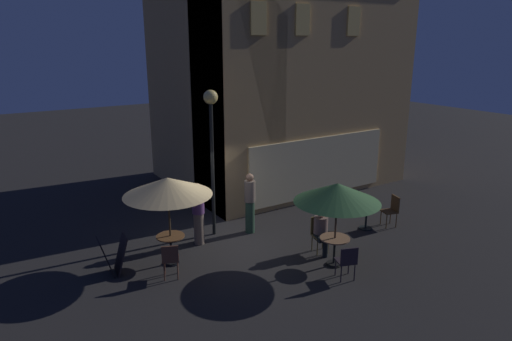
% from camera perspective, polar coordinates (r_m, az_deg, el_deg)
% --- Properties ---
extents(ground_plane, '(60.00, 60.00, 0.00)m').
position_cam_1_polar(ground_plane, '(12.92, -4.34, -9.37)').
color(ground_plane, black).
extents(cafe_building, '(8.32, 6.56, 8.54)m').
position_cam_1_polar(cafe_building, '(16.72, 1.21, 11.66)').
color(cafe_building, tan).
rests_on(cafe_building, ground).
extents(street_lamp_near_corner, '(0.40, 0.40, 4.24)m').
position_cam_1_polar(street_lamp_near_corner, '(12.72, -5.61, 5.56)').
color(street_lamp_near_corner, black).
rests_on(street_lamp_near_corner, ground).
extents(menu_sandwich_board, '(0.70, 0.60, 0.94)m').
position_cam_1_polar(menu_sandwich_board, '(11.76, -17.44, -10.14)').
color(menu_sandwich_board, black).
rests_on(menu_sandwich_board, ground).
extents(cafe_table_0, '(0.75, 0.75, 0.75)m').
position_cam_1_polar(cafe_table_0, '(11.80, 9.81, -9.16)').
color(cafe_table_0, black).
rests_on(cafe_table_0, ground).
extents(cafe_table_1, '(0.72, 0.72, 0.77)m').
position_cam_1_polar(cafe_table_1, '(11.90, -10.61, -8.97)').
color(cafe_table_1, black).
rests_on(cafe_table_1, ground).
extents(cafe_table_2, '(0.77, 0.77, 0.74)m').
position_cam_1_polar(cafe_table_2, '(14.17, 13.68, -5.03)').
color(cafe_table_2, black).
rests_on(cafe_table_2, ground).
extents(patio_umbrella_0, '(2.14, 2.14, 2.19)m').
position_cam_1_polar(patio_umbrella_0, '(11.29, 10.14, -2.79)').
color(patio_umbrella_0, black).
rests_on(patio_umbrella_0, ground).
extents(patio_umbrella_1, '(2.20, 2.20, 2.30)m').
position_cam_1_polar(patio_umbrella_1, '(11.35, -11.00, -2.00)').
color(patio_umbrella_1, black).
rests_on(patio_umbrella_1, ground).
extents(cafe_chair_0, '(0.55, 0.55, 0.87)m').
position_cam_1_polar(cafe_chair_0, '(11.18, 11.34, -10.89)').
color(cafe_chair_0, black).
rests_on(cafe_chair_0, ground).
extents(cafe_chair_1, '(0.48, 0.48, 0.96)m').
position_cam_1_polar(cafe_chair_1, '(12.48, 7.88, -7.52)').
color(cafe_chair_1, brown).
rests_on(cafe_chair_1, ground).
extents(cafe_chair_2, '(0.52, 0.52, 0.90)m').
position_cam_1_polar(cafe_chair_2, '(11.19, -10.67, -10.69)').
color(cafe_chair_2, brown).
rests_on(cafe_chair_2, ground).
extents(cafe_chair_3, '(0.53, 0.53, 0.96)m').
position_cam_1_polar(cafe_chair_3, '(14.59, 16.67, -4.53)').
color(cafe_chair_3, brown).
rests_on(cafe_chair_3, ground).
extents(patron_seated_0, '(0.45, 0.55, 1.23)m').
position_cam_1_polar(patron_seated_0, '(12.32, 8.20, -7.23)').
color(patron_seated_0, black).
rests_on(patron_seated_0, ground).
extents(patron_standing_1, '(0.32, 0.32, 1.82)m').
position_cam_1_polar(patron_standing_1, '(13.40, -0.77, -4.05)').
color(patron_standing_1, '#2A4530').
rests_on(patron_standing_1, ground).
extents(patron_standing_2, '(0.34, 0.34, 1.78)m').
position_cam_1_polar(patron_standing_2, '(12.76, -7.22, -5.37)').
color(patron_standing_2, '#7A6654').
rests_on(patron_standing_2, ground).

